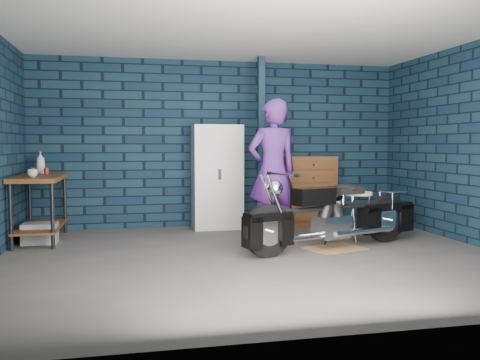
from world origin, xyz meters
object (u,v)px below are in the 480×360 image
Objects in this scene: tool_chest at (308,191)px; storage_bin at (40,233)px; person at (273,171)px; motorcycle at (335,210)px; workbench at (40,208)px; shop_stool at (358,217)px; locker at (217,177)px.

storage_bin is at bearing -169.51° from tool_chest.
motorcycle is at bearing 126.78° from person.
workbench is 3.26m from person.
workbench is 3.12× the size of storage_bin.
storage_bin is at bearing 169.87° from shop_stool.
workbench is at bearing 167.53° from shop_stool.
shop_stool is (4.30, -0.95, -0.11)m from workbench.
shop_stool is at bearing -10.13° from storage_bin.
motorcycle is 1.03m from person.
workbench is 0.37m from storage_bin.
shop_stool is at bearing 158.57° from person.
person is (-0.65, 0.64, 0.48)m from motorcycle.
locker is at bearing 138.49° from shop_stool.
motorcycle reaches higher than shop_stool.
workbench is at bearing 96.12° from storage_bin.
shop_stool is at bearing -41.51° from locker.
person reaches higher than tool_chest.
workbench is 4.16m from tool_chest.
locker is 2.39× the size of shop_stool.
storage_bin is (0.02, -0.19, -0.32)m from workbench.
person is 4.37× the size of storage_bin.
workbench reaches higher than shop_stool.
tool_chest is at bearing 62.68° from motorcycle.
locker is 1.44× the size of tool_chest.
tool_chest reaches higher than shop_stool.
tool_chest reaches higher than workbench.
person is 1.71× the size of tool_chest.
locker reaches higher than tool_chest.
motorcycle is 1.38× the size of locker.
motorcycle is 1.93m from tool_chest.
workbench reaches higher than storage_bin.
motorcycle is 1.98× the size of tool_chest.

